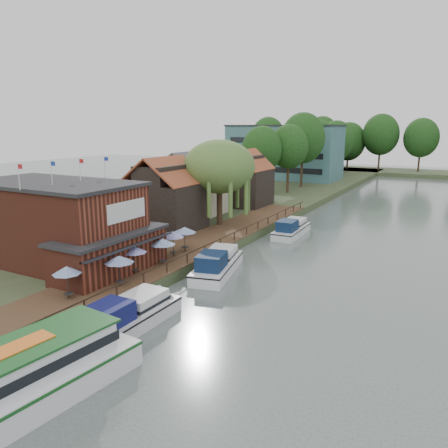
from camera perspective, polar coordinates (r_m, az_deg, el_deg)
The scene contains 26 objects.
ground at distance 33.47m, azimuth -0.96°, elevation -10.09°, with size 260.00×260.00×0.00m, color #4A5653.
land_bank at distance 77.65m, azimuth -7.32°, elevation 3.33°, with size 50.00×140.00×1.00m, color #384728.
quay_deck at distance 45.16m, azimuth -3.45°, elevation -2.63°, with size 6.00×50.00×0.10m, color #47301E.
quay_rail at distance 44.12m, azimuth -0.15°, elevation -2.37°, with size 0.20×49.00×1.00m, color black, non-canonical shape.
pub at distance 39.96m, azimuth -19.43°, elevation -0.05°, with size 20.00×11.00×7.30m, color maroon, non-canonical shape.
hotel_block at distance 103.89m, azimuth 7.88°, elevation 9.35°, with size 25.40×12.40×12.30m, color #38666B, non-canonical shape.
cottage_a at distance 51.42m, azimuth -7.74°, elevation 3.94°, with size 8.60×7.60×8.50m, color black, non-canonical shape.
cottage_b at distance 61.24m, azimuth -4.42°, elevation 5.41°, with size 9.60×8.60×8.50m, color beige, non-canonical shape.
cottage_c at distance 67.03m, azimuth 2.71°, elevation 6.06°, with size 7.60×7.60×8.50m, color black, non-canonical shape.
willow at distance 53.00m, azimuth -0.60°, elevation 5.36°, with size 8.60×8.60×10.43m, color #476B2D, non-canonical shape.
umbrella_0 at distance 32.58m, azimuth -19.75°, elevation -7.21°, with size 2.02×2.02×2.38m, color #19478D, non-canonical shape.
umbrella_1 at distance 34.02m, azimuth -13.49°, elevation -5.96°, with size 2.26×2.26×2.38m, color #1B4098, non-canonical shape.
umbrella_2 at distance 36.42m, azimuth -11.61°, elevation -4.62°, with size 2.11×2.11×2.38m, color #1A1F94, non-canonical shape.
umbrella_3 at distance 38.36m, azimuth -8.01°, elevation -3.60°, with size 2.27×2.27×2.38m, color navy, non-canonical shape.
umbrella_4 at distance 40.72m, azimuth -6.65°, elevation -2.60°, with size 2.05×2.05×2.38m, color navy, non-canonical shape.
umbrella_5 at distance 42.39m, azimuth -5.14°, elevation -1.95°, with size 2.25×2.25×2.38m, color #1A4591, non-canonical shape.
cruiser_0 at distance 29.55m, azimuth -12.41°, elevation -11.14°, with size 3.11×9.64×2.33m, color silver, non-canonical shape.
cruiser_1 at distance 39.14m, azimuth -0.86°, elevation -4.83°, with size 3.15×9.75×2.36m, color white, non-canonical shape.
cruiser_2 at distance 53.28m, azimuth 8.82°, elevation -0.35°, with size 2.93×9.09×2.17m, color silver, non-canonical shape.
swan at distance 28.48m, azimuth -20.71°, elevation -14.76°, with size 0.44×0.44×0.44m, color white.
bank_tree_0 at distance 77.53m, azimuth 4.95°, elevation 8.24°, with size 7.04×7.04×12.05m, color #143811, non-canonical shape.
bank_tree_1 at distance 80.64m, azimuth 8.41°, elevation 8.42°, with size 6.95×6.95×12.33m, color #143811, non-canonical shape.
bank_tree_2 at distance 88.62m, azimuth 10.20°, elevation 9.47°, with size 8.63×8.63×14.63m, color #143811, non-canonical shape.
bank_tree_3 at distance 109.25m, azimuth 12.01°, elevation 9.68°, with size 8.82×8.82×13.57m, color #143811, non-canonical shape.
bank_tree_4 at distance 115.33m, azimuth 14.38°, elevation 9.67°, with size 8.81×8.81×13.40m, color #143811, non-canonical shape.
bank_tree_5 at distance 125.94m, azimuth 14.37°, elevation 9.81°, with size 8.26×8.26×13.09m, color #143811, non-canonical shape.
Camera 1 is at (15.41, -26.74, 12.94)m, focal length 35.00 mm.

